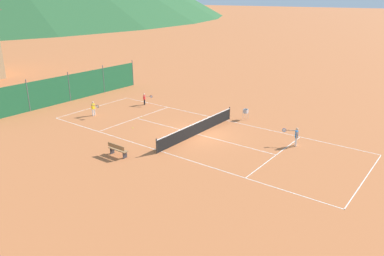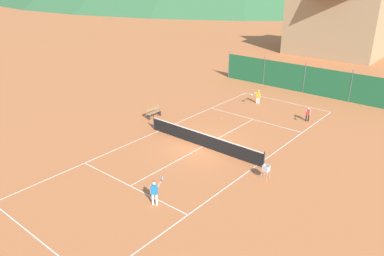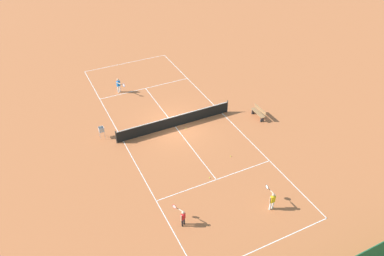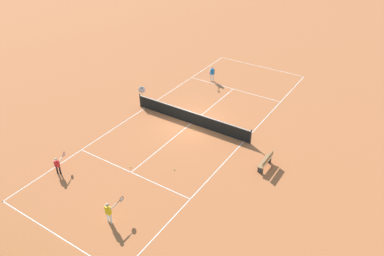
% 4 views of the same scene
% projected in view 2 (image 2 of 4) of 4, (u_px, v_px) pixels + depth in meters
% --- Properties ---
extents(ground_plane, '(600.00, 600.00, 0.00)m').
position_uv_depth(ground_plane, '(203.00, 147.00, 24.81)').
color(ground_plane, '#BC6638').
extents(court_line_markings, '(8.25, 23.85, 0.01)m').
position_uv_depth(court_line_markings, '(203.00, 146.00, 24.80)').
color(court_line_markings, white).
rests_on(court_line_markings, ground).
extents(tennis_net, '(9.18, 0.08, 1.06)m').
position_uv_depth(tennis_net, '(203.00, 140.00, 24.61)').
color(tennis_net, '#2D2D2D').
rests_on(tennis_net, ground).
extents(windscreen_fence_far, '(17.28, 0.08, 2.90)m').
position_uv_depth(windscreen_fence_far, '(304.00, 79.00, 35.30)').
color(windscreen_fence_far, '#1E6038').
rests_on(windscreen_fence_far, ground).
extents(player_far_service, '(0.51, 1.10, 1.31)m').
position_uv_depth(player_far_service, '(155.00, 191.00, 18.40)').
color(player_far_service, white).
rests_on(player_far_service, ground).
extents(player_near_baseline, '(0.44, 0.97, 1.11)m').
position_uv_depth(player_near_baseline, '(308.00, 113.00, 28.70)').
color(player_near_baseline, black).
rests_on(player_near_baseline, ground).
extents(player_far_baseline, '(0.43, 1.04, 1.25)m').
position_uv_depth(player_far_baseline, '(258.00, 96.00, 32.52)').
color(player_far_baseline, white).
rests_on(player_far_baseline, ground).
extents(tennis_ball_by_net_right, '(0.07, 0.07, 0.07)m').
position_uv_depth(tennis_ball_by_net_right, '(202.00, 141.00, 25.60)').
color(tennis_ball_by_net_right, '#CCE033').
rests_on(tennis_ball_by_net_right, ground).
extents(tennis_ball_by_net_left, '(0.07, 0.07, 0.07)m').
position_uv_depth(tennis_ball_by_net_left, '(255.00, 121.00, 28.93)').
color(tennis_ball_by_net_left, '#CCE033').
rests_on(tennis_ball_by_net_left, ground).
extents(tennis_ball_service_box, '(0.07, 0.07, 0.07)m').
position_uv_depth(tennis_ball_service_box, '(221.00, 119.00, 29.40)').
color(tennis_ball_service_box, '#CCE033').
rests_on(tennis_ball_service_box, ground).
extents(ball_hopper, '(0.36, 0.36, 0.89)m').
position_uv_depth(ball_hopper, '(266.00, 169.00, 20.64)').
color(ball_hopper, '#B7B7BC').
rests_on(ball_hopper, ground).
extents(courtside_bench, '(0.36, 1.50, 0.84)m').
position_uv_depth(courtside_bench, '(154.00, 112.00, 29.60)').
color(courtside_bench, olive).
rests_on(courtside_bench, ground).
extents(alpine_chalet, '(13.00, 10.00, 11.20)m').
position_uv_depth(alpine_chalet, '(340.00, 11.00, 50.21)').
color(alpine_chalet, tan).
rests_on(alpine_chalet, ground).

